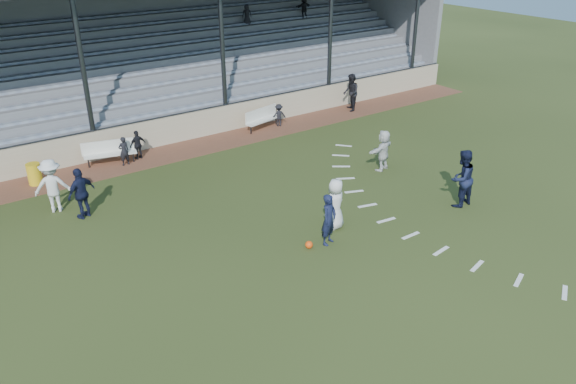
% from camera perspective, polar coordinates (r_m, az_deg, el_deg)
% --- Properties ---
extents(ground, '(90.00, 90.00, 0.00)m').
position_cam_1_polar(ground, '(15.94, 5.24, -7.43)').
color(ground, '#2D3917').
rests_on(ground, ground).
extents(cinder_track, '(34.00, 2.00, 0.02)m').
position_cam_1_polar(cinder_track, '(23.95, -11.15, 4.07)').
color(cinder_track, brown).
rests_on(cinder_track, ground).
extents(retaining_wall, '(34.00, 0.18, 1.20)m').
position_cam_1_polar(retaining_wall, '(24.66, -12.30, 6.07)').
color(retaining_wall, '#B8A98D').
rests_on(retaining_wall, ground).
extents(bench_left, '(2.04, 0.95, 0.95)m').
position_cam_1_polar(bench_left, '(23.16, -17.74, 4.06)').
color(bench_left, silver).
rests_on(bench_left, cinder_track).
extents(bench_right, '(2.04, 0.92, 0.95)m').
position_cam_1_polar(bench_right, '(26.01, -2.64, 7.65)').
color(bench_right, silver).
rests_on(bench_right, cinder_track).
extents(trash_bin, '(0.50, 0.50, 0.79)m').
position_cam_1_polar(trash_bin, '(22.38, -24.36, 1.69)').
color(trash_bin, gold).
rests_on(trash_bin, cinder_track).
extents(football, '(0.23, 0.23, 0.23)m').
position_cam_1_polar(football, '(16.60, 2.14, -5.37)').
color(football, '#F2490E').
rests_on(football, ground).
extents(player_white_lead, '(0.92, 0.73, 1.65)m').
position_cam_1_polar(player_white_lead, '(17.39, 4.83, -1.23)').
color(player_white_lead, silver).
rests_on(player_white_lead, ground).
extents(player_navy_lead, '(0.69, 0.58, 1.60)m').
position_cam_1_polar(player_navy_lead, '(16.55, 4.18, -2.80)').
color(player_navy_lead, '#131835').
rests_on(player_navy_lead, ground).
extents(player_navy_mid, '(0.99, 0.79, 1.99)m').
position_cam_1_polar(player_navy_mid, '(19.52, 17.22, 1.34)').
color(player_navy_mid, '#131835').
rests_on(player_navy_mid, ground).
extents(player_white_wing, '(1.35, 1.05, 1.83)m').
position_cam_1_polar(player_white_wing, '(19.86, -22.81, 0.59)').
color(player_white_wing, silver).
rests_on(player_white_wing, ground).
extents(player_navy_wing, '(1.09, 0.78, 1.72)m').
position_cam_1_polar(player_navy_wing, '(19.12, -20.24, -0.11)').
color(player_navy_wing, '#131835').
rests_on(player_navy_wing, ground).
extents(player_white_back, '(1.55, 0.89, 1.59)m').
position_cam_1_polar(player_white_back, '(21.82, 9.64, 4.22)').
color(player_white_back, silver).
rests_on(player_white_back, ground).
extents(official, '(1.05, 1.13, 1.86)m').
position_cam_1_polar(official, '(28.65, 6.40, 10.01)').
color(official, black).
rests_on(official, cinder_track).
extents(sub_left_near, '(0.45, 0.32, 1.16)m').
position_cam_1_polar(sub_left_near, '(22.86, -16.33, 4.01)').
color(sub_left_near, black).
rests_on(sub_left_near, cinder_track).
extents(sub_left_far, '(0.73, 0.40, 1.19)m').
position_cam_1_polar(sub_left_far, '(23.34, -15.01, 4.66)').
color(sub_left_far, black).
rests_on(sub_left_far, cinder_track).
extents(sub_right, '(0.76, 0.57, 1.05)m').
position_cam_1_polar(sub_right, '(26.34, -0.94, 7.82)').
color(sub_right, black).
rests_on(sub_right, cinder_track).
extents(grandstand, '(34.60, 9.00, 6.61)m').
position_cam_1_polar(grandstand, '(28.46, -16.55, 11.62)').
color(grandstand, gray).
rests_on(grandstand, ground).
extents(penalty_arc, '(3.89, 14.63, 0.01)m').
position_cam_1_polar(penalty_arc, '(18.54, 15.05, -3.14)').
color(penalty_arc, silver).
rests_on(penalty_arc, ground).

